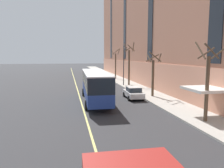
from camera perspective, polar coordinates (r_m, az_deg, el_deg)
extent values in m
plane|color=#303033|center=(27.39, -4.46, -4.28)|extent=(260.00, 260.00, 0.00)
cube|color=#ADA89E|center=(32.26, 9.63, -2.45)|extent=(4.11, 160.00, 0.15)
cube|color=tan|center=(30.05, 15.32, 0.76)|extent=(0.14, 110.00, 4.40)
cube|color=silver|center=(21.09, 23.29, -1.22)|extent=(3.20, 3.40, 0.24)
cube|color=#1E232B|center=(54.06, 3.36, 18.09)|extent=(0.10, 2.00, 21.50)
cube|color=#1E232B|center=(69.93, -0.24, 15.66)|extent=(0.10, 2.00, 21.50)
cube|color=navy|center=(26.24, -4.36, -1.97)|extent=(2.98, 12.53, 1.31)
cube|color=black|center=(26.05, -4.39, 1.18)|extent=(2.99, 12.53, 1.60)
cube|color=white|center=(25.97, -4.41, 3.06)|extent=(3.00, 12.53, 0.12)
cube|color=#19232D|center=(32.27, -5.41, 2.09)|extent=(2.36, 0.16, 1.20)
cube|color=orange|center=(32.21, -5.43, 3.47)|extent=(1.79, 0.12, 0.28)
cube|color=black|center=(32.51, -5.37, -1.15)|extent=(2.51, 0.20, 0.24)
cube|color=white|center=(32.42, -6.95, -0.75)|extent=(0.28, 0.07, 0.18)
cube|color=white|center=(32.55, -3.80, -0.68)|extent=(0.28, 0.07, 0.18)
cylinder|color=black|center=(30.58, -7.49, -2.14)|extent=(0.33, 1.01, 1.00)
cylinder|color=black|center=(30.78, -2.72, -2.02)|extent=(0.33, 1.01, 1.00)
cylinder|color=black|center=(22.65, -6.71, -5.51)|extent=(0.33, 1.01, 1.00)
cylinder|color=black|center=(22.91, -0.28, -5.30)|extent=(0.33, 1.01, 1.00)
cube|color=silver|center=(28.49, 5.55, -2.53)|extent=(2.00, 4.49, 0.64)
cube|color=#232D38|center=(28.19, 5.68, -1.40)|extent=(1.69, 2.05, 0.56)
cube|color=silver|center=(28.14, 5.69, -0.80)|extent=(1.65, 1.96, 0.04)
cylinder|color=black|center=(29.65, 3.18, -2.74)|extent=(0.24, 0.65, 0.64)
cylinder|color=black|center=(30.09, 6.53, -2.63)|extent=(0.24, 0.65, 0.64)
cylinder|color=black|center=(27.02, 4.45, -3.75)|extent=(0.24, 0.65, 0.64)
cylinder|color=black|center=(27.51, 8.10, -3.61)|extent=(0.24, 0.65, 0.64)
cube|color=#4C4C51|center=(54.05, -2.78, 2.21)|extent=(1.89, 4.81, 0.64)
cube|color=#232D38|center=(53.76, -2.75, 2.82)|extent=(1.64, 2.17, 0.56)
cube|color=#4C4C51|center=(53.74, -2.75, 3.14)|extent=(1.60, 2.08, 0.04)
cylinder|color=black|center=(55.43, -3.92, 2.00)|extent=(0.23, 0.64, 0.64)
cylinder|color=black|center=(55.68, -2.08, 2.04)|extent=(0.23, 0.64, 0.64)
cylinder|color=black|center=(52.49, -3.52, 1.70)|extent=(0.23, 0.64, 0.64)
cylinder|color=black|center=(52.76, -1.58, 1.74)|extent=(0.23, 0.64, 0.64)
cube|color=navy|center=(61.21, -3.58, 2.82)|extent=(1.78, 4.42, 0.64)
cube|color=#232D38|center=(60.95, -3.55, 3.36)|extent=(1.56, 1.99, 0.56)
cube|color=navy|center=(60.93, -3.55, 3.64)|extent=(1.53, 1.90, 0.04)
cylinder|color=black|center=(62.48, -4.54, 2.61)|extent=(0.22, 0.64, 0.64)
cylinder|color=black|center=(62.71, -2.96, 2.64)|extent=(0.22, 0.64, 0.64)
cylinder|color=black|center=(59.77, -4.22, 2.39)|extent=(0.22, 0.64, 0.64)
cylinder|color=black|center=(60.01, -2.57, 2.42)|extent=(0.22, 0.64, 0.64)
cylinder|color=brown|center=(19.44, 23.55, -1.25)|extent=(0.30, 0.30, 5.36)
cylinder|color=brown|center=(19.80, 26.24, 7.39)|extent=(0.15, 1.94, 1.11)
cylinder|color=brown|center=(19.86, 23.35, 7.41)|extent=(1.38, 0.50, 1.00)
cylinder|color=brown|center=(18.85, 22.09, 8.17)|extent=(0.21, 1.60, 1.43)
cylinder|color=brown|center=(18.71, 24.62, 7.84)|extent=(1.23, 0.47, 1.28)
cylinder|color=brown|center=(29.60, 10.62, 1.50)|extent=(0.33, 0.33, 4.82)
cylinder|color=brown|center=(29.57, 12.39, 6.72)|extent=(0.60, 1.75, 1.13)
cylinder|color=brown|center=(30.31, 10.53, 6.73)|extent=(1.78, 0.60, 1.09)
cylinder|color=brown|center=(29.20, 9.67, 6.65)|extent=(0.21, 1.30, 1.00)
cylinder|color=brown|center=(28.68, 11.23, 6.97)|extent=(1.70, 0.30, 1.37)
cylinder|color=brown|center=(40.45, 4.47, 4.29)|extent=(0.33, 0.33, 6.39)
cylinder|color=brown|center=(40.51, 5.60, 9.60)|extent=(0.42, 1.61, 1.63)
cylinder|color=brown|center=(40.94, 4.14, 9.03)|extent=(1.29, 0.38, 0.85)
cylinder|color=brown|center=(40.15, 3.55, 9.54)|extent=(0.31, 1.56, 1.50)
cylinder|color=brown|center=(39.79, 5.00, 9.37)|extent=(1.50, 0.45, 1.26)
cylinder|color=brown|center=(51.66, 0.93, 4.70)|extent=(0.29, 0.29, 5.88)
cylinder|color=brown|center=(51.83, 1.78, 8.47)|extent=(0.23, 1.66, 1.44)
cylinder|color=brown|center=(52.40, 1.00, 8.40)|extent=(1.63, 0.59, 1.33)
cylinder|color=brown|center=(51.41, 0.22, 8.21)|extent=(0.26, 1.42, 0.95)
cylinder|color=#2D2D30|center=(40.13, 3.06, 4.64)|extent=(0.16, 0.16, 6.91)
cylinder|color=#2D2D30|center=(39.58, 3.30, 9.45)|extent=(0.10, 1.10, 0.10)
cube|color=#3D3D3F|center=(39.04, 3.50, 9.41)|extent=(0.36, 0.60, 0.20)
cube|color=#E0D66B|center=(30.17, -8.49, -3.24)|extent=(0.16, 140.00, 0.01)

